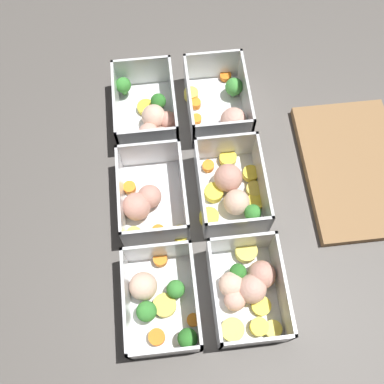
{
  "coord_description": "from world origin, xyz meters",
  "views": [
    {
      "loc": [
        0.31,
        -0.03,
        0.76
      ],
      "look_at": [
        0.0,
        0.0,
        0.03
      ],
      "focal_mm": 42.0,
      "sensor_mm": 36.0,
      "label": 1
    }
  ],
  "objects_px": {
    "container_far_left": "(222,104)",
    "container_far_center": "(232,189)",
    "container_near_left": "(150,114)",
    "container_far_right": "(248,289)",
    "container_near_center": "(149,200)",
    "container_near_right": "(160,301)"
  },
  "relations": [
    {
      "from": "container_far_left",
      "to": "container_far_center",
      "type": "xyz_separation_m",
      "value": [
        0.18,
        -0.01,
        -0.0
      ]
    },
    {
      "from": "container_near_left",
      "to": "container_far_right",
      "type": "relative_size",
      "value": 0.94
    },
    {
      "from": "container_near_left",
      "to": "container_near_center",
      "type": "xyz_separation_m",
      "value": [
        0.18,
        -0.01,
        0.0
      ]
    },
    {
      "from": "container_near_right",
      "to": "container_far_right",
      "type": "bearing_deg",
      "value": 91.4
    },
    {
      "from": "container_near_left",
      "to": "container_far_right",
      "type": "bearing_deg",
      "value": 20.87
    },
    {
      "from": "container_near_center",
      "to": "container_far_right",
      "type": "relative_size",
      "value": 0.98
    },
    {
      "from": "container_near_center",
      "to": "container_far_center",
      "type": "xyz_separation_m",
      "value": [
        -0.01,
        0.15,
        -0.0
      ]
    },
    {
      "from": "container_near_right",
      "to": "container_far_left",
      "type": "bearing_deg",
      "value": 157.43
    },
    {
      "from": "container_near_left",
      "to": "container_near_right",
      "type": "xyz_separation_m",
      "value": [
        0.36,
        -0.01,
        -0.0
      ]
    },
    {
      "from": "container_near_left",
      "to": "container_near_right",
      "type": "relative_size",
      "value": 0.98
    },
    {
      "from": "container_near_right",
      "to": "container_near_left",
      "type": "bearing_deg",
      "value": 178.46
    },
    {
      "from": "container_near_left",
      "to": "container_near_center",
      "type": "bearing_deg",
      "value": -4.69
    },
    {
      "from": "container_near_left",
      "to": "container_near_center",
      "type": "distance_m",
      "value": 0.18
    },
    {
      "from": "container_far_center",
      "to": "container_far_right",
      "type": "relative_size",
      "value": 0.93
    },
    {
      "from": "container_far_right",
      "to": "container_near_center",
      "type": "bearing_deg",
      "value": -139.2
    },
    {
      "from": "container_far_left",
      "to": "container_far_right",
      "type": "bearing_deg",
      "value": -0.97
    },
    {
      "from": "container_near_center",
      "to": "container_near_right",
      "type": "xyz_separation_m",
      "value": [
        0.18,
        0.01,
        -0.0
      ]
    },
    {
      "from": "container_far_center",
      "to": "container_near_left",
      "type": "bearing_deg",
      "value": -142.3
    },
    {
      "from": "container_near_right",
      "to": "container_near_center",
      "type": "bearing_deg",
      "value": -178.32
    },
    {
      "from": "container_near_left",
      "to": "container_far_right",
      "type": "height_order",
      "value": "same"
    },
    {
      "from": "container_far_left",
      "to": "container_near_center",
      "type": "bearing_deg",
      "value": -40.04
    },
    {
      "from": "container_near_left",
      "to": "container_near_right",
      "type": "distance_m",
      "value": 0.36
    }
  ]
}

